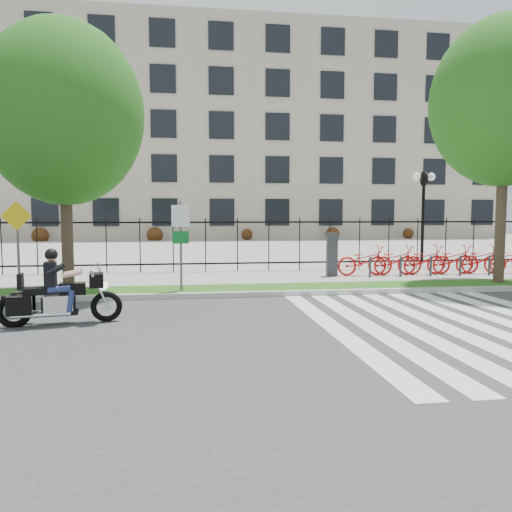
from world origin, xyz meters
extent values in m
plane|color=#343436|center=(0.00, 0.00, 0.00)|extent=(120.00, 120.00, 0.00)
cube|color=#ABAAA1|center=(0.00, 4.10, 0.07)|extent=(60.00, 0.20, 0.15)
cube|color=#1D5515|center=(0.00, 4.95, 0.07)|extent=(60.00, 1.50, 0.15)
cube|color=#99958F|center=(0.00, 7.45, 0.07)|extent=(60.00, 3.50, 0.15)
cube|color=#99958F|center=(0.00, 25.00, 0.05)|extent=(80.00, 34.00, 0.10)
cube|color=#AFA18D|center=(0.00, 45.00, 10.00)|extent=(60.00, 20.00, 20.00)
cylinder|color=black|center=(10.00, 12.00, 2.00)|extent=(0.14, 0.14, 4.00)
cylinder|color=black|center=(10.00, 12.00, 3.90)|extent=(0.06, 0.70, 0.70)
sphere|color=white|center=(9.65, 12.00, 4.00)|extent=(0.36, 0.36, 0.36)
sphere|color=white|center=(10.35, 12.00, 4.00)|extent=(0.36, 0.36, 0.36)
cylinder|color=#37281E|center=(-4.00, 4.95, 1.94)|extent=(0.32, 0.32, 3.58)
ellipsoid|color=#1A5212|center=(-4.00, 4.95, 5.04)|extent=(4.35, 4.35, 5.00)
cylinder|color=#37281E|center=(9.07, 4.95, 2.27)|extent=(0.32, 0.32, 4.25)
ellipsoid|color=#1A5212|center=(9.07, 4.95, 5.76)|extent=(4.54, 4.54, 5.22)
cube|color=#2D2D33|center=(4.29, 7.20, 0.90)|extent=(0.35, 0.25, 1.50)
imported|color=red|center=(5.49, 7.20, 0.67)|extent=(1.99, 0.69, 1.04)
cylinder|color=#2D2D33|center=(5.49, 6.70, 0.50)|extent=(0.08, 0.08, 0.70)
imported|color=red|center=(6.59, 7.20, 0.67)|extent=(1.99, 0.69, 1.04)
cylinder|color=#2D2D33|center=(6.59, 6.70, 0.50)|extent=(0.08, 0.08, 0.70)
imported|color=red|center=(7.69, 7.20, 0.67)|extent=(1.99, 0.69, 1.04)
cylinder|color=#2D2D33|center=(7.69, 6.70, 0.50)|extent=(0.08, 0.08, 0.70)
imported|color=red|center=(8.79, 7.20, 0.67)|extent=(1.99, 0.69, 1.04)
cylinder|color=#2D2D33|center=(8.79, 6.70, 0.50)|extent=(0.08, 0.08, 0.70)
imported|color=red|center=(9.89, 7.20, 0.67)|extent=(1.99, 0.69, 1.04)
cylinder|color=#2D2D33|center=(9.89, 6.70, 0.50)|extent=(0.08, 0.08, 0.70)
imported|color=red|center=(10.99, 7.20, 0.67)|extent=(1.99, 0.69, 1.04)
cylinder|color=#59595B|center=(-0.87, 4.60, 1.40)|extent=(0.07, 0.07, 2.50)
cube|color=white|center=(-0.87, 4.56, 2.25)|extent=(0.50, 0.03, 0.60)
cube|color=#0C6626|center=(-0.87, 4.56, 1.65)|extent=(0.45, 0.03, 0.35)
cylinder|color=#59595B|center=(-5.19, 4.60, 1.35)|extent=(0.07, 0.07, 2.40)
cube|color=yellow|center=(-5.19, 4.56, 2.25)|extent=(0.78, 0.03, 0.78)
torus|color=black|center=(-2.43, 1.37, 0.32)|extent=(0.67, 0.22, 0.66)
torus|color=black|center=(-4.21, 1.09, 0.32)|extent=(0.71, 0.25, 0.69)
cube|color=black|center=(-2.62, 1.34, 0.90)|extent=(0.36, 0.56, 0.28)
cube|color=#26262B|center=(-2.55, 1.35, 1.12)|extent=(0.21, 0.49, 0.29)
cube|color=silver|center=(-3.37, 1.22, 0.43)|extent=(0.61, 0.41, 0.38)
cube|color=black|center=(-3.09, 1.27, 0.74)|extent=(0.57, 0.40, 0.25)
cube|color=black|center=(-3.70, 1.17, 0.72)|extent=(0.71, 0.44, 0.13)
cube|color=black|center=(-4.07, 1.11, 0.93)|extent=(0.14, 0.33, 0.32)
cube|color=black|center=(-4.03, 0.83, 0.47)|extent=(0.49, 0.22, 0.38)
cube|color=black|center=(-4.12, 1.39, 0.47)|extent=(0.49, 0.22, 0.38)
cube|color=black|center=(-3.51, 1.20, 1.06)|extent=(0.28, 0.41, 0.49)
sphere|color=tan|center=(-3.48, 1.20, 1.42)|extent=(0.22, 0.22, 0.22)
sphere|color=black|center=(-3.48, 1.20, 1.46)|extent=(0.26, 0.26, 0.26)
camera|label=1|loc=(-0.74, -9.50, 2.28)|focal=35.00mm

